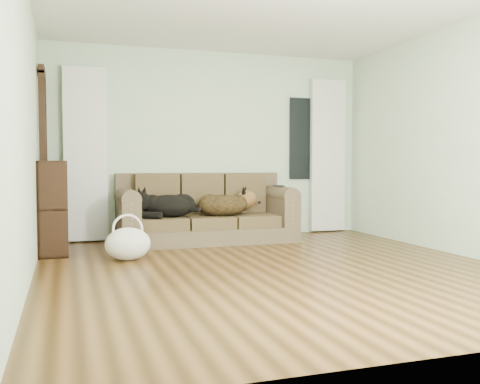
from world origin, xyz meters
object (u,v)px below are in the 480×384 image
object	(u,v)px
dog_shepherd	(225,205)
sofa	(207,208)
dog_black_lab	(166,207)
bookshelf	(53,210)
tote_bag	(128,245)

from	to	relation	value
dog_shepherd	sofa	bearing A→B (deg)	-13.66
sofa	dog_shepherd	bearing A→B (deg)	-22.17
dog_shepherd	dog_black_lab	bearing A→B (deg)	6.25
dog_shepherd	bookshelf	size ratio (longest dim) A/B	0.65
dog_black_lab	bookshelf	xyz separation A→B (m)	(-1.34, -0.26, 0.02)
tote_bag	bookshelf	size ratio (longest dim) A/B	0.46
dog_black_lab	bookshelf	bearing A→B (deg)	-154.84
dog_shepherd	bookshelf	world-z (taller)	bookshelf
sofa	dog_black_lab	size ratio (longest dim) A/B	3.27
dog_black_lab	tote_bag	world-z (taller)	dog_black_lab
dog_black_lab	dog_shepherd	bearing A→B (deg)	12.10
bookshelf	dog_black_lab	bearing A→B (deg)	2.83
sofa	tote_bag	bearing A→B (deg)	-136.99
dog_black_lab	bookshelf	world-z (taller)	bookshelf
dog_black_lab	dog_shepherd	size ratio (longest dim) A/B	1.01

